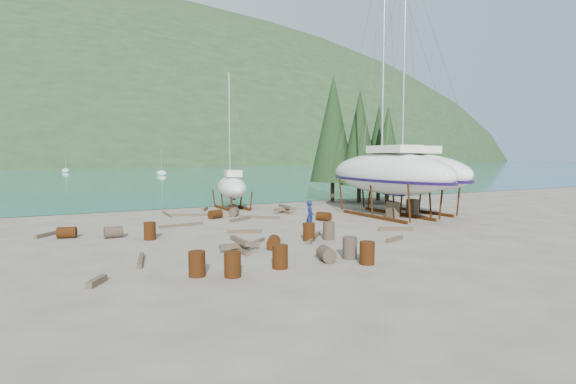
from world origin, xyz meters
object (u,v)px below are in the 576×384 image
small_sailboat_shore (232,187)px  worker (310,216)px  large_sailboat_far (408,172)px  large_sailboat_near (388,173)px

small_sailboat_shore → worker: 12.12m
large_sailboat_far → small_sailboat_shore: large_sailboat_far is taller
large_sailboat_near → large_sailboat_far: large_sailboat_near is taller
small_sailboat_shore → worker: (-0.06, -12.09, -0.90)m
large_sailboat_far → small_sailboat_shore: (-10.23, 8.59, -1.25)m
small_sailboat_shore → worker: small_sailboat_shore is taller
large_sailboat_far → small_sailboat_shore: 13.42m
worker → small_sailboat_shore: bearing=26.6°
small_sailboat_shore → worker: bearing=-77.4°
large_sailboat_near → small_sailboat_shore: bearing=131.2°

